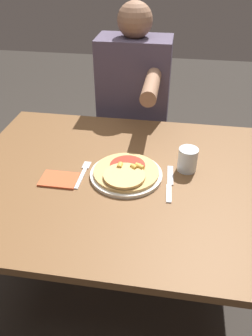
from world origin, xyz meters
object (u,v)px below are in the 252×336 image
(person_diner, at_px, (134,105))
(pizza, at_px, (126,172))
(plate, at_px, (126,175))
(drinking_glass, at_px, (188,160))
(fork, at_px, (83,173))
(knife, at_px, (170,184))
(dining_table, at_px, (123,195))

(person_diner, bearing_deg, pizza, -84.77)
(plate, distance_m, drinking_glass, 0.25)
(fork, bearing_deg, knife, -3.01)
(plate, height_order, drinking_glass, drinking_glass)
(dining_table, relative_size, knife, 5.61)
(fork, bearing_deg, plate, 1.65)
(fork, height_order, knife, same)
(dining_table, relative_size, person_diner, 1.00)
(pizza, bearing_deg, knife, -5.57)
(knife, bearing_deg, person_diner, 108.32)
(fork, bearing_deg, person_diner, 80.95)
(person_diner, bearing_deg, fork, -99.05)
(plate, xyz_separation_m, drinking_glass, (0.23, 0.08, 0.04))
(fork, distance_m, person_diner, 0.68)
(pizza, height_order, person_diner, person_diner)
(fork, distance_m, knife, 0.33)
(pizza, height_order, fork, pizza)
(dining_table, height_order, plate, plate)
(plate, relative_size, drinking_glass, 2.93)
(plate, bearing_deg, person_diner, 95.20)
(pizza, relative_size, drinking_glass, 2.65)
(drinking_glass, bearing_deg, knife, -119.89)
(fork, bearing_deg, drinking_glass, 12.56)
(drinking_glass, bearing_deg, dining_table, -161.72)
(plate, distance_m, knife, 0.17)
(pizza, height_order, knife, pizza)
(dining_table, xyz_separation_m, drinking_glass, (0.24, 0.08, 0.14))
(dining_table, xyz_separation_m, knife, (0.18, -0.03, 0.10))
(person_diner, bearing_deg, dining_table, -85.81)
(person_diner, bearing_deg, plate, -84.80)
(dining_table, relative_size, drinking_glass, 13.16)
(pizza, bearing_deg, plate, 99.13)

